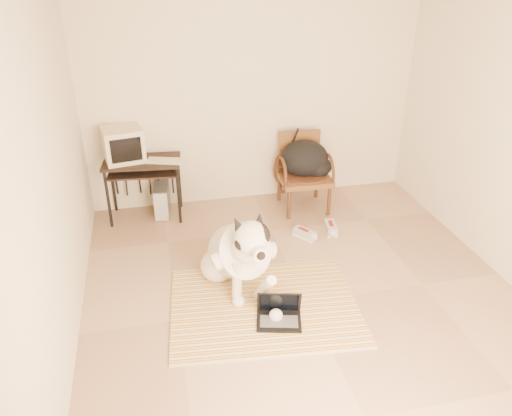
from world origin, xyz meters
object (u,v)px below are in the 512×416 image
object	(u,v)px
dog	(239,254)
rattan_chair	(303,172)
crt_monitor	(123,144)
backpack	(306,160)
computer_desk	(143,169)
pc_tower	(162,200)
laptop	(279,314)

from	to	relation	value
dog	rattan_chair	size ratio (longest dim) A/B	1.41
crt_monitor	rattan_chair	distance (m)	2.13
dog	backpack	size ratio (longest dim) A/B	2.06
backpack	computer_desk	bearing A→B (deg)	175.90
computer_desk	pc_tower	bearing A→B (deg)	9.95
crt_monitor	pc_tower	size ratio (longest dim) A/B	1.18
laptop	crt_monitor	xyz separation A→B (m)	(-1.23, 2.24, 0.83)
pc_tower	rattan_chair	distance (m)	1.74
crt_monitor	pc_tower	distance (m)	0.81
backpack	rattan_chair	bearing A→B (deg)	155.27
computer_desk	pc_tower	size ratio (longest dim) A/B	2.21
dog	rattan_chair	xyz separation A→B (m)	(1.08, 1.50, 0.08)
dog	backpack	distance (m)	1.87
computer_desk	backpack	distance (m)	1.93
dog	backpack	world-z (taller)	dog
pc_tower	backpack	size ratio (longest dim) A/B	0.67
rattan_chair	backpack	distance (m)	0.16
crt_monitor	backpack	bearing A→B (deg)	-5.60
computer_desk	backpack	world-z (taller)	backpack
laptop	crt_monitor	world-z (taller)	crt_monitor
computer_desk	pc_tower	xyz separation A→B (m)	(0.18, 0.03, -0.44)
dog	backpack	bearing A→B (deg)	53.10
laptop	computer_desk	distance (m)	2.47
laptop	backpack	distance (m)	2.28
laptop	rattan_chair	xyz separation A→B (m)	(0.85, 2.05, 0.37)
laptop	crt_monitor	size ratio (longest dim) A/B	0.89
crt_monitor	backpack	world-z (taller)	crt_monitor
dog	backpack	xyz separation A→B (m)	(1.11, 1.48, 0.24)
dog	laptop	size ratio (longest dim) A/B	2.94
pc_tower	backpack	world-z (taller)	backpack
pc_tower	laptop	bearing A→B (deg)	-68.63
dog	rattan_chair	bearing A→B (deg)	54.12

